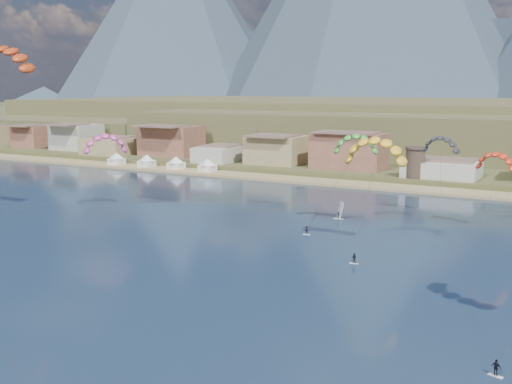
% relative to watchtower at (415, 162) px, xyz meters
% --- Properties ---
extents(ground, '(2400.00, 2400.00, 0.00)m').
position_rel_watchtower_xyz_m(ground, '(-5.00, -114.00, -6.37)').
color(ground, '#0E2032').
rests_on(ground, ground).
extents(beach, '(2200.00, 12.00, 0.90)m').
position_rel_watchtower_xyz_m(beach, '(-5.00, -8.00, -6.12)').
color(beach, tan).
rests_on(beach, ground).
extents(town, '(400.00, 24.00, 12.00)m').
position_rel_watchtower_xyz_m(town, '(-45.00, 8.00, 1.63)').
color(town, beige).
rests_on(town, ground).
extents(watchtower, '(5.82, 5.82, 8.60)m').
position_rel_watchtower_xyz_m(watchtower, '(0.00, 0.00, 0.00)').
color(watchtower, '#47382D').
rests_on(watchtower, ground).
extents(beach_tents, '(43.40, 6.40, 5.00)m').
position_rel_watchtower_xyz_m(beach_tents, '(-81.25, -8.00, -2.66)').
color(beach_tents, white).
rests_on(beach_tents, ground).
extents(kitesurfer_red, '(12.54, 16.32, 36.41)m').
position_rel_watchtower_xyz_m(kitesurfer_red, '(-59.13, -84.31, 26.47)').
color(kitesurfer_red, silver).
rests_on(kitesurfer_red, ground).
extents(kitesurfer_yellow, '(11.04, 13.02, 20.56)m').
position_rel_watchtower_xyz_m(kitesurfer_yellow, '(11.11, -70.64, 10.79)').
color(kitesurfer_yellow, silver).
rests_on(kitesurfer_yellow, ground).
extents(kitesurfer_green, '(10.94, 13.15, 19.98)m').
position_rel_watchtower_xyz_m(kitesurfer_green, '(2.95, -57.41, 10.26)').
color(kitesurfer_green, silver).
rests_on(kitesurfer_green, ground).
extents(distant_kite_pink, '(9.27, 9.93, 18.68)m').
position_rel_watchtower_xyz_m(distant_kite_pink, '(-49.96, -67.69, 9.09)').
color(distant_kite_pink, '#262626').
rests_on(distant_kite_pink, ground).
extents(distant_kite_dark, '(8.30, 6.06, 18.42)m').
position_rel_watchtower_xyz_m(distant_kite_dark, '(14.90, -38.89, 9.34)').
color(distant_kite_dark, '#262626').
rests_on(distant_kite_dark, ground).
extents(distant_kite_orange, '(8.51, 6.54, 16.62)m').
position_rel_watchtower_xyz_m(distant_kite_orange, '(26.83, -46.84, 7.37)').
color(distant_kite_orange, '#262626').
rests_on(distant_kite_orange, ground).
extents(windsurfer, '(2.07, 2.25, 3.64)m').
position_rel_watchtower_xyz_m(windsurfer, '(-2.14, -51.56, -5.21)').
color(windsurfer, silver).
rests_on(windsurfer, ground).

